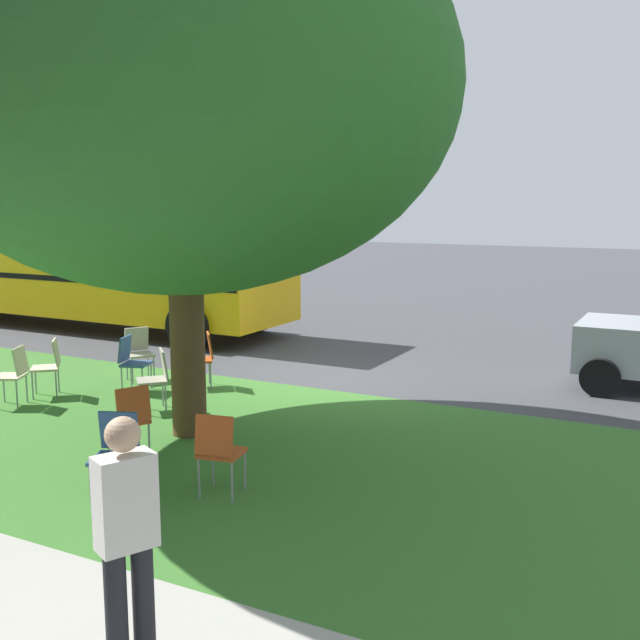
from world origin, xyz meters
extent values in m
plane|color=#424247|center=(0.00, 0.00, 0.00)|extent=(80.00, 80.00, 0.00)
cube|color=#3D752D|center=(0.00, 3.20, 0.00)|extent=(48.00, 6.00, 0.01)
cylinder|color=brown|center=(0.05, 3.04, 1.36)|extent=(0.44, 0.44, 2.72)
ellipsoid|color=#2D6B28|center=(0.05, 3.04, 4.34)|extent=(6.77, 6.77, 5.00)
cube|color=#C64C1E|center=(0.13, 4.09, 0.44)|extent=(0.54, 0.55, 0.04)
cube|color=#C64C1E|center=(-0.04, 4.17, 0.68)|extent=(0.25, 0.40, 0.40)
cylinder|color=gray|center=(0.20, 3.86, 0.21)|extent=(0.02, 0.02, 0.42)
cylinder|color=gray|center=(0.36, 4.18, 0.21)|extent=(0.02, 0.02, 0.42)
cylinder|color=gray|center=(-0.10, 4.00, 0.21)|extent=(0.02, 0.02, 0.42)
cylinder|color=gray|center=(0.05, 4.33, 0.21)|extent=(0.02, 0.02, 0.42)
cube|color=#ADA393|center=(2.56, 1.08, 0.44)|extent=(0.57, 0.57, 0.04)
cube|color=#ADA393|center=(2.71, 0.98, 0.68)|extent=(0.29, 0.38, 0.40)
cylinder|color=gray|center=(2.51, 1.33, 0.21)|extent=(0.02, 0.02, 0.42)
cylinder|color=gray|center=(2.32, 1.03, 0.21)|extent=(0.02, 0.02, 0.42)
cylinder|color=gray|center=(2.80, 1.14, 0.21)|extent=(0.02, 0.02, 0.42)
cylinder|color=gray|center=(2.60, 0.84, 0.21)|extent=(0.02, 0.02, 0.42)
cube|color=beige|center=(3.20, 3.18, 0.44)|extent=(0.55, 0.56, 0.04)
cube|color=beige|center=(3.04, 3.10, 0.68)|extent=(0.26, 0.39, 0.40)
cylinder|color=gray|center=(3.43, 3.10, 0.21)|extent=(0.02, 0.02, 0.42)
cylinder|color=gray|center=(3.13, 2.94, 0.21)|extent=(0.02, 0.02, 0.42)
cylinder|color=gray|center=(2.97, 3.26, 0.21)|extent=(0.02, 0.02, 0.42)
cube|color=#C64C1E|center=(-1.49, 4.50, 0.44)|extent=(0.49, 0.47, 0.04)
cube|color=#C64C1E|center=(-1.52, 4.68, 0.68)|extent=(0.41, 0.16, 0.40)
cylinder|color=gray|center=(-1.63, 4.30, 0.21)|extent=(0.02, 0.02, 0.42)
cylinder|color=gray|center=(-1.28, 4.37, 0.21)|extent=(0.02, 0.02, 0.42)
cylinder|color=gray|center=(-1.70, 4.63, 0.21)|extent=(0.02, 0.02, 0.42)
cylinder|color=gray|center=(-1.34, 4.70, 0.21)|extent=(0.02, 0.02, 0.42)
cube|color=#335184|center=(2.13, 1.66, 0.44)|extent=(0.51, 0.52, 0.04)
cube|color=#335184|center=(2.30, 1.72, 0.68)|extent=(0.21, 0.41, 0.40)
cylinder|color=gray|center=(1.91, 1.78, 0.21)|extent=(0.02, 0.02, 0.42)
cylinder|color=gray|center=(2.03, 1.44, 0.21)|extent=(0.02, 0.02, 0.42)
cylinder|color=gray|center=(2.24, 1.89, 0.21)|extent=(0.02, 0.02, 0.42)
cylinder|color=gray|center=(2.35, 1.54, 0.21)|extent=(0.02, 0.02, 0.42)
cube|color=#335184|center=(-0.64, 5.15, 0.44)|extent=(0.54, 0.53, 0.04)
cube|color=#335184|center=(-0.57, 4.98, 0.68)|extent=(0.40, 0.23, 0.40)
cylinder|color=gray|center=(-0.53, 5.37, 0.21)|extent=(0.02, 0.02, 0.42)
cylinder|color=gray|center=(-0.87, 5.24, 0.21)|extent=(0.02, 0.02, 0.42)
cylinder|color=gray|center=(-0.40, 5.06, 0.21)|extent=(0.02, 0.02, 0.42)
cylinder|color=gray|center=(-0.74, 4.92, 0.21)|extent=(0.02, 0.02, 0.42)
cube|color=beige|center=(3.18, 2.54, 0.44)|extent=(0.58, 0.58, 0.04)
cube|color=beige|center=(3.04, 2.42, 0.68)|extent=(0.33, 0.36, 0.40)
cylinder|color=gray|center=(3.42, 2.51, 0.21)|extent=(0.02, 0.02, 0.42)
cylinder|color=gray|center=(3.19, 2.79, 0.21)|extent=(0.02, 0.02, 0.42)
cylinder|color=gray|center=(3.17, 2.29, 0.21)|extent=(0.02, 0.02, 0.42)
cylinder|color=gray|center=(2.93, 2.56, 0.21)|extent=(0.02, 0.02, 0.42)
cube|color=#ADA393|center=(1.19, 2.41, 0.44)|extent=(0.58, 0.58, 0.04)
cube|color=#ADA393|center=(1.07, 2.28, 0.68)|extent=(0.34, 0.34, 0.40)
cylinder|color=gray|center=(1.44, 2.40, 0.21)|extent=(0.02, 0.02, 0.42)
cylinder|color=gray|center=(1.18, 2.66, 0.21)|extent=(0.02, 0.02, 0.42)
cylinder|color=gray|center=(1.20, 2.16, 0.21)|extent=(0.02, 0.02, 0.42)
cylinder|color=gray|center=(0.94, 2.41, 0.21)|extent=(0.02, 0.02, 0.42)
cube|color=#C64C1E|center=(1.43, 0.97, 0.44)|extent=(0.58, 0.58, 0.04)
cube|color=#C64C1E|center=(1.29, 0.85, 0.68)|extent=(0.32, 0.36, 0.40)
cylinder|color=gray|center=(1.68, 0.94, 0.21)|extent=(0.02, 0.02, 0.42)
cylinder|color=gray|center=(1.45, 1.21, 0.21)|extent=(0.02, 0.02, 0.42)
cylinder|color=gray|center=(1.41, 0.72, 0.21)|extent=(0.02, 0.02, 0.42)
cylinder|color=gray|center=(1.18, 1.00, 0.21)|extent=(0.02, 0.02, 0.42)
cylinder|color=black|center=(-4.40, -1.36, 0.30)|extent=(0.60, 0.18, 0.60)
cylinder|color=black|center=(-4.40, -3.10, 0.30)|extent=(0.60, 0.18, 0.60)
cube|color=yellow|center=(7.40, -2.59, 1.63)|extent=(10.40, 2.44, 2.50)
cube|color=black|center=(7.40, -2.59, 1.28)|extent=(10.30, 2.46, 0.12)
cube|color=black|center=(7.40, -2.59, 2.53)|extent=(10.30, 2.46, 0.56)
cylinder|color=black|center=(11.40, -3.85, 0.48)|extent=(0.96, 0.28, 0.96)
cylinder|color=black|center=(3.40, -1.33, 0.48)|extent=(0.96, 0.28, 0.96)
cylinder|color=black|center=(3.40, -3.85, 0.48)|extent=(0.96, 0.28, 0.96)
cylinder|color=black|center=(-2.72, 7.12, 0.42)|extent=(0.14, 0.14, 0.85)
cylinder|color=black|center=(-2.64, 7.28, 0.42)|extent=(0.14, 0.14, 0.85)
cube|color=silver|center=(-2.68, 7.20, 1.15)|extent=(0.33, 0.41, 0.60)
sphere|color=tan|center=(-2.68, 7.20, 1.58)|extent=(0.22, 0.22, 0.22)
camera|label=1|loc=(-5.74, 10.50, 2.97)|focal=41.89mm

